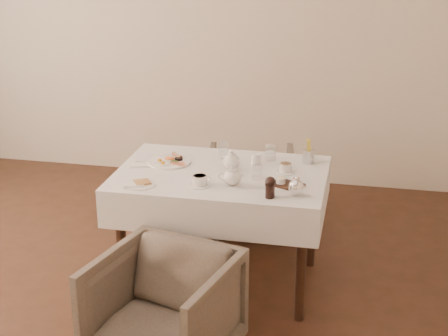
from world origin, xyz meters
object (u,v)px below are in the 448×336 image
table (221,190)px  breakfast_plate (170,161)px  armchair_far (250,190)px  armchair_near (163,312)px  teapot_centre (231,160)px

table → breakfast_plate: breakfast_plate is taller
table → armchair_far: 0.93m
armchair_near → teapot_centre: bearing=94.8°
armchair_near → armchair_far: armchair_near is taller
table → teapot_centre: bearing=52.1°
armchair_far → breakfast_plate: bearing=53.9°
armchair_far → armchair_near: bearing=76.5°
table → teapot_centre: 0.19m
armchair_near → armchair_far: 1.77m
table → armchair_near: 0.97m
breakfast_plate → teapot_centre: (0.41, -0.04, 0.05)m
teapot_centre → armchair_far: bearing=102.0°
table → teapot_centre: teapot_centre is taller
breakfast_plate → teapot_centre: bearing=-26.5°
armchair_far → teapot_centre: size_ratio=4.36×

